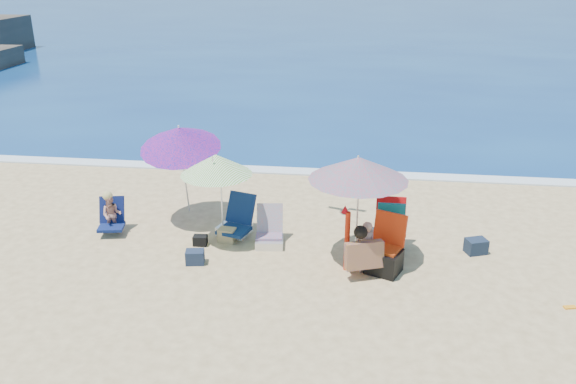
# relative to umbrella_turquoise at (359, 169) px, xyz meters

# --- Properties ---
(ground) EXTENTS (120.00, 120.00, 0.00)m
(ground) POSITION_rel_umbrella_turquoise_xyz_m (-0.97, -0.61, -1.75)
(ground) COLOR #D8BC84
(ground) RESTS_ON ground
(sea) EXTENTS (120.00, 80.00, 0.12)m
(sea) POSITION_rel_umbrella_turquoise_xyz_m (-0.97, 44.39, -1.80)
(sea) COLOR navy
(sea) RESTS_ON ground
(foam) EXTENTS (120.00, 0.50, 0.04)m
(foam) POSITION_rel_umbrella_turquoise_xyz_m (-0.97, 4.49, -1.73)
(foam) COLOR white
(foam) RESTS_ON ground
(umbrella_turquoise) EXTENTS (1.85, 1.85, 1.99)m
(umbrella_turquoise) POSITION_rel_umbrella_turquoise_xyz_m (0.00, 0.00, 0.00)
(umbrella_turquoise) COLOR silver
(umbrella_turquoise) RESTS_ON ground
(umbrella_striped) EXTENTS (1.76, 1.76, 1.79)m
(umbrella_striped) POSITION_rel_umbrella_turquoise_xyz_m (-2.61, 0.43, -0.19)
(umbrella_striped) COLOR white
(umbrella_striped) RESTS_ON ground
(umbrella_blue) EXTENTS (1.73, 1.79, 2.20)m
(umbrella_blue) POSITION_rel_umbrella_turquoise_xyz_m (-3.53, 1.22, 0.05)
(umbrella_blue) COLOR silver
(umbrella_blue) RESTS_ON ground
(furled_umbrella) EXTENTS (0.18, 0.16, 1.21)m
(furled_umbrella) POSITION_rel_umbrella_turquoise_xyz_m (-0.15, -0.38, -1.09)
(furled_umbrella) COLOR red
(furled_umbrella) RESTS_ON ground
(chair_navy) EXTENTS (0.78, 0.96, 0.80)m
(chair_navy) POSITION_rel_umbrella_turquoise_xyz_m (-2.35, 0.76, -1.54)
(chair_navy) COLOR #0D244A
(chair_navy) RESTS_ON ground
(chair_rainbow) EXTENTS (0.58, 0.73, 0.71)m
(chair_rainbow) POSITION_rel_umbrella_turquoise_xyz_m (-1.63, 0.42, -1.56)
(chair_rainbow) COLOR #C24744
(chair_rainbow) RESTS_ON ground
(camp_chair_left) EXTENTS (0.76, 0.79, 1.00)m
(camp_chair_left) POSITION_rel_umbrella_turquoise_xyz_m (0.52, -0.35, -1.45)
(camp_chair_left) COLOR #BA350D
(camp_chair_left) RESTS_ON ground
(camp_chair_right) EXTENTS (0.66, 0.73, 1.02)m
(camp_chair_right) POSITION_rel_umbrella_turquoise_xyz_m (0.62, 0.45, -1.39)
(camp_chair_right) COLOR red
(camp_chair_right) RESTS_ON ground
(person_center) EXTENTS (0.71, 0.77, 0.96)m
(person_center) POSITION_rel_umbrella_turquoise_xyz_m (0.16, -0.51, -1.29)
(person_center) COLOR tan
(person_center) RESTS_ON ground
(person_left) EXTENTS (0.60, 0.69, 0.89)m
(person_left) POSITION_rel_umbrella_turquoise_xyz_m (-4.79, 0.51, -1.35)
(person_left) COLOR tan
(person_left) RESTS_ON ground
(bag_navy_a) EXTENTS (0.36, 0.29, 0.25)m
(bag_navy_a) POSITION_rel_umbrella_turquoise_xyz_m (-2.83, -0.51, -1.63)
(bag_navy_a) COLOR #1B263B
(bag_navy_a) RESTS_ON ground
(bag_black_a) EXTENTS (0.27, 0.20, 0.19)m
(bag_black_a) POSITION_rel_umbrella_turquoise_xyz_m (-2.93, 0.21, -1.66)
(bag_black_a) COLOR black
(bag_black_a) RESTS_ON ground
(bag_tan) EXTENTS (0.34, 0.27, 0.27)m
(bag_tan) POSITION_rel_umbrella_turquoise_xyz_m (-2.45, 0.41, -1.62)
(bag_tan) COLOR tan
(bag_tan) RESTS_ON ground
(bag_navy_b) EXTENTS (0.44, 0.39, 0.28)m
(bag_navy_b) POSITION_rel_umbrella_turquoise_xyz_m (2.23, 0.53, -1.61)
(bag_navy_b) COLOR #182335
(bag_navy_b) RESTS_ON ground
(bag_black_b) EXTENTS (0.33, 0.26, 0.23)m
(bag_black_b) POSITION_rel_umbrella_turquoise_xyz_m (0.32, -0.42, -1.64)
(bag_black_b) COLOR black
(bag_black_b) RESTS_ON ground
(orange_item) EXTENTS (0.21, 0.13, 0.03)m
(orange_item) POSITION_rel_umbrella_turquoise_xyz_m (3.39, -1.18, -1.74)
(orange_item) COLOR orange
(orange_item) RESTS_ON ground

